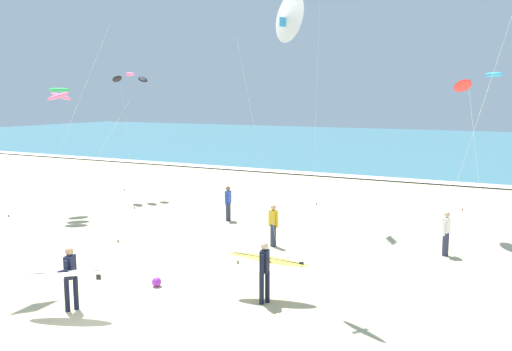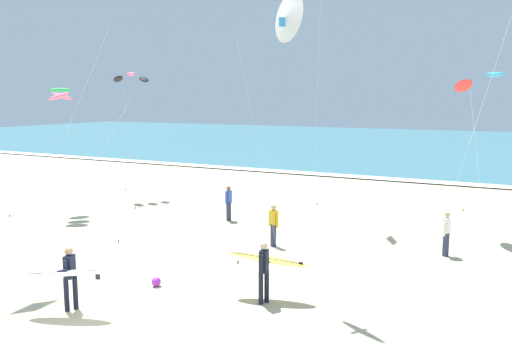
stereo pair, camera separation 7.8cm
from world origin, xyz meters
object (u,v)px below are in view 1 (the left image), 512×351
object	(u,v)px
kite_arc_cobalt_mid	(493,82)
bystander_blue_top	(228,203)
bystander_white_top	(446,233)
kite_delta_ivory_near	(287,18)
bystander_yellow_top	(273,225)
beach_ball	(157,282)
surfer_lead	(68,274)
surfer_trailing	(266,264)
kite_arc_emerald_distant	(60,94)
kite_arc_rose_close	(130,78)

from	to	relation	value
kite_arc_cobalt_mid	bystander_blue_top	xyz separation A→B (m)	(-10.51, -2.62, -5.31)
kite_arc_cobalt_mid	bystander_white_top	bearing A→B (deg)	-104.53
kite_delta_ivory_near	kite_arc_cobalt_mid	bearing A→B (deg)	64.40
bystander_yellow_top	bystander_blue_top	xyz separation A→B (m)	(-3.62, 2.85, 0.00)
beach_ball	surfer_lead	bearing A→B (deg)	-107.33
surfer_trailing	kite_delta_ivory_near	size ratio (longest dim) A/B	0.28
kite_arc_emerald_distant	bystander_blue_top	size ratio (longest dim) A/B	3.77
surfer_trailing	kite_arc_rose_close	size ratio (longest dim) A/B	0.33
bystander_white_top	kite_delta_ivory_near	bearing A→B (deg)	-121.93
bystander_yellow_top	bystander_white_top	xyz separation A→B (m)	(5.91, 1.69, 0.00)
kite_arc_cobalt_mid	beach_ball	world-z (taller)	kite_arc_cobalt_mid
kite_arc_cobalt_mid	bystander_yellow_top	size ratio (longest dim) A/B	4.10
surfer_trailing	bystander_yellow_top	bearing A→B (deg)	113.40
kite_arc_emerald_distant	surfer_lead	bearing A→B (deg)	-42.68
kite_arc_cobalt_mid	bystander_yellow_top	xyz separation A→B (m)	(-6.89, -5.47, -5.31)
beach_ball	bystander_blue_top	bearing A→B (deg)	106.20
bystander_yellow_top	kite_arc_rose_close	bearing A→B (deg)	153.54
kite_arc_emerald_distant	kite_arc_rose_close	size ratio (longest dim) A/B	0.87
bystander_yellow_top	bystander_white_top	distance (m)	6.15
kite_delta_ivory_near	kite_arc_emerald_distant	size ratio (longest dim) A/B	1.39
kite_arc_rose_close	beach_ball	size ratio (longest dim) A/B	24.70
kite_arc_rose_close	kite_arc_emerald_distant	bearing A→B (deg)	-90.42
surfer_trailing	bystander_yellow_top	world-z (taller)	surfer_trailing
surfer_lead	kite_arc_emerald_distant	world-z (taller)	kite_arc_emerald_distant
bystander_white_top	kite_arc_cobalt_mid	bearing A→B (deg)	75.47
kite_arc_rose_close	bystander_yellow_top	size ratio (longest dim) A/B	4.35
kite_arc_emerald_distant	bystander_yellow_top	size ratio (longest dim) A/B	3.77
kite_delta_ivory_near	kite_arc_cobalt_mid	distance (m)	10.69
bystander_white_top	bystander_blue_top	size ratio (longest dim) A/B	1.00
surfer_lead	kite_arc_rose_close	bearing A→B (deg)	124.60
surfer_trailing	bystander_white_top	bearing A→B (deg)	60.58
bystander_blue_top	kite_arc_rose_close	bearing A→B (deg)	159.95
surfer_lead	surfer_trailing	world-z (taller)	same
bystander_yellow_top	bystander_blue_top	size ratio (longest dim) A/B	1.00
kite_delta_ivory_near	beach_ball	world-z (taller)	kite_delta_ivory_near
surfer_trailing	kite_delta_ivory_near	xyz separation A→B (m)	(0.17, 0.90, 6.58)
surfer_trailing	kite_arc_emerald_distant	bearing A→B (deg)	157.33
kite_arc_rose_close	beach_ball	xyz separation A→B (m)	(10.31, -11.20, -6.48)
kite_arc_cobalt_mid	kite_arc_emerald_distant	bearing A→B (deg)	-165.65
kite_arc_emerald_distant	bystander_white_top	distance (m)	18.15
bystander_yellow_top	surfer_trailing	bearing A→B (deg)	-66.60
kite_arc_rose_close	beach_ball	world-z (taller)	kite_arc_rose_close
kite_arc_rose_close	beach_ball	distance (m)	16.55
kite_arc_emerald_distant	beach_ball	xyz separation A→B (m)	(10.35, -6.22, -5.54)
beach_ball	kite_arc_emerald_distant	bearing A→B (deg)	148.98
bystander_yellow_top	bystander_white_top	size ratio (longest dim) A/B	1.00
kite_arc_emerald_distant	surfer_trailing	bearing A→B (deg)	-22.67
kite_delta_ivory_near	bystander_blue_top	size ratio (longest dim) A/B	5.24
bystander_white_top	beach_ball	size ratio (longest dim) A/B	5.68
bystander_yellow_top	bystander_blue_top	distance (m)	4.61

